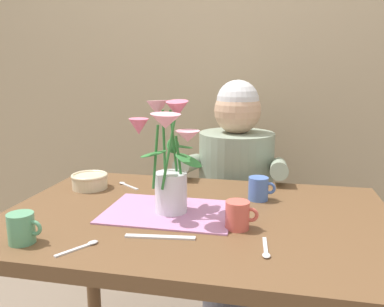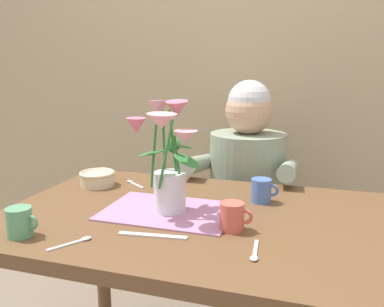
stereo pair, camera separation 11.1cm
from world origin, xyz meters
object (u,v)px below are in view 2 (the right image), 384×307
object	(u,v)px
seated_person	(246,205)
ceramic_bowl	(97,178)
ceramic_mug	(233,217)
coffee_cup	(20,222)
tea_cup	(262,190)
flower_vase	(168,159)
dinner_knife	(153,236)

from	to	relation	value
seated_person	ceramic_bowl	xyz separation A→B (m)	(-0.51, -0.44, 0.21)
ceramic_mug	coffee_cup	size ratio (longest dim) A/B	1.00
ceramic_mug	coffee_cup	distance (m)	0.58
ceramic_bowl	tea_cup	distance (m)	0.63
ceramic_mug	seated_person	bearing A→B (deg)	96.19
coffee_cup	seated_person	bearing A→B (deg)	63.39
flower_vase	coffee_cup	distance (m)	0.45
seated_person	tea_cup	distance (m)	0.51
tea_cup	ceramic_bowl	bearing A→B (deg)	179.78
coffee_cup	tea_cup	xyz separation A→B (m)	(0.58, 0.47, 0.00)
seated_person	flower_vase	bearing A→B (deg)	-102.53
flower_vase	ceramic_mug	bearing A→B (deg)	-18.91
seated_person	dinner_knife	world-z (taller)	seated_person
ceramic_bowl	dinner_knife	size ratio (longest dim) A/B	0.72
flower_vase	tea_cup	xyz separation A→B (m)	(0.26, 0.19, -0.13)
seated_person	coffee_cup	size ratio (longest dim) A/B	12.20
coffee_cup	ceramic_mug	bearing A→B (deg)	21.36
dinner_knife	coffee_cup	distance (m)	0.36
ceramic_bowl	dinner_knife	distance (m)	0.54
ceramic_bowl	coffee_cup	world-z (taller)	coffee_cup
ceramic_bowl	ceramic_mug	size ratio (longest dim) A/B	1.46
flower_vase	dinner_knife	world-z (taller)	flower_vase
dinner_knife	ceramic_bowl	bearing A→B (deg)	129.14
dinner_knife	tea_cup	bearing A→B (deg)	50.01
seated_person	flower_vase	distance (m)	0.74
seated_person	coffee_cup	xyz separation A→B (m)	(-0.46, -0.92, 0.22)
flower_vase	ceramic_bowl	xyz separation A→B (m)	(-0.36, 0.19, -0.14)
ceramic_bowl	dinner_knife	xyz separation A→B (m)	(0.39, -0.37, -0.03)
ceramic_bowl	tea_cup	world-z (taller)	tea_cup
seated_person	tea_cup	bearing A→B (deg)	-74.43
tea_cup	dinner_knife	bearing A→B (deg)	-123.12
dinner_knife	coffee_cup	size ratio (longest dim) A/B	2.04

